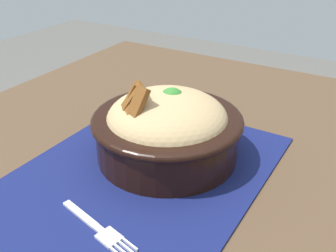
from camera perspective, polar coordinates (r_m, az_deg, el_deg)
name	(u,v)px	position (r m, az deg, el deg)	size (l,w,h in m)	color
table	(144,217)	(0.59, -3.48, -13.16)	(1.07, 0.84, 0.74)	#4C3826
placemat	(141,173)	(0.55, -4.01, -6.93)	(0.41, 0.31, 0.00)	#11194C
bowl	(168,127)	(0.56, -0.02, -0.17)	(0.22, 0.22, 0.12)	black
fork	(99,229)	(0.47, -10.08, -14.67)	(0.04, 0.12, 0.00)	silver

